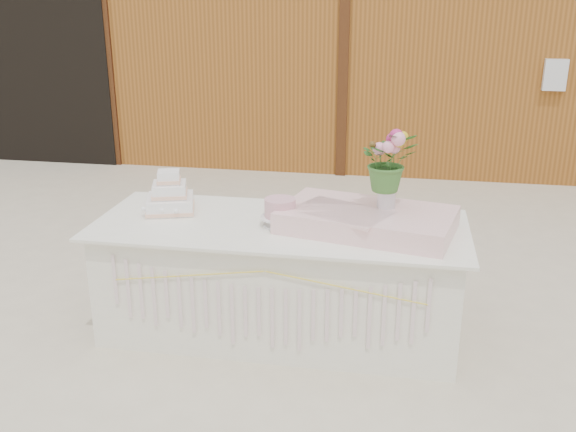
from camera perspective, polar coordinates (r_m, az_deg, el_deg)
name	(u,v)px	position (r m, az deg, el deg)	size (l,w,h in m)	color
ground	(280,329)	(4.45, -0.70, -10.05)	(80.00, 80.00, 0.00)	beige
barn	(357,29)	(9.85, 6.13, 16.22)	(12.60, 4.60, 3.30)	#93561E
cake_table	(280,278)	(4.27, -0.74, -5.55)	(2.40, 1.00, 0.77)	white
wedding_cake	(170,198)	(4.41, -10.44, 1.62)	(0.40, 0.40, 0.28)	white
pink_cake_stand	(280,211)	(4.06, -0.71, 0.46)	(0.25, 0.25, 0.18)	white
satin_runner	(367,220)	(4.04, 7.05, -0.32)	(1.05, 0.61, 0.13)	#FFCDCD
flower_vase	(387,195)	(4.05, 8.76, 1.84)	(0.12, 0.12, 0.16)	silver
bouquet	(389,153)	(3.98, 8.96, 5.55)	(0.34, 0.30, 0.38)	#3A6F2C
loose_flowers	(147,208)	(4.51, -12.39, 0.71)	(0.14, 0.35, 0.02)	pink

